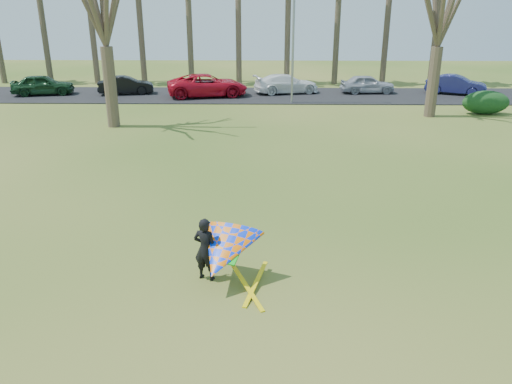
{
  "coord_description": "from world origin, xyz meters",
  "views": [
    {
      "loc": [
        0.27,
        -11.57,
        6.19
      ],
      "look_at": [
        0.0,
        2.0,
        1.1
      ],
      "focal_mm": 35.0,
      "sensor_mm": 36.0,
      "label": 1
    }
  ],
  "objects_px": {
    "streetlight": "(296,34)",
    "car_2": "(207,85)",
    "car_5": "(456,85)",
    "kite_flyer": "(222,252)",
    "car_4": "(367,84)",
    "car_1": "(126,85)",
    "car_0": "(43,85)",
    "car_3": "(286,84)"
  },
  "relations": [
    {
      "from": "car_0",
      "to": "kite_flyer",
      "type": "xyz_separation_m",
      "value": [
        15.23,
        -26.01,
        0.05
      ]
    },
    {
      "from": "car_2",
      "to": "car_5",
      "type": "relative_size",
      "value": 1.35
    },
    {
      "from": "car_5",
      "to": "car_1",
      "type": "bearing_deg",
      "value": 115.84
    },
    {
      "from": "car_2",
      "to": "kite_flyer",
      "type": "bearing_deg",
      "value": 174.32
    },
    {
      "from": "car_0",
      "to": "kite_flyer",
      "type": "bearing_deg",
      "value": -163.49
    },
    {
      "from": "streetlight",
      "to": "car_3",
      "type": "height_order",
      "value": "streetlight"
    },
    {
      "from": "streetlight",
      "to": "car_2",
      "type": "bearing_deg",
      "value": 158.92
    },
    {
      "from": "car_0",
      "to": "car_5",
      "type": "relative_size",
      "value": 1.02
    },
    {
      "from": "car_5",
      "to": "kite_flyer",
      "type": "bearing_deg",
      "value": 175.83
    },
    {
      "from": "car_0",
      "to": "car_1",
      "type": "bearing_deg",
      "value": -99.61
    },
    {
      "from": "car_2",
      "to": "car_5",
      "type": "height_order",
      "value": "car_2"
    },
    {
      "from": "car_1",
      "to": "kite_flyer",
      "type": "xyz_separation_m",
      "value": [
        9.29,
        -26.45,
        0.13
      ]
    },
    {
      "from": "car_0",
      "to": "car_1",
      "type": "relative_size",
      "value": 1.09
    },
    {
      "from": "car_5",
      "to": "kite_flyer",
      "type": "xyz_separation_m",
      "value": [
        -14.9,
        -26.87,
        0.09
      ]
    },
    {
      "from": "car_3",
      "to": "car_4",
      "type": "relative_size",
      "value": 1.21
    },
    {
      "from": "kite_flyer",
      "to": "car_4",
      "type": "bearing_deg",
      "value": 72.64
    },
    {
      "from": "car_5",
      "to": "car_0",
      "type": "bearing_deg",
      "value": 116.48
    },
    {
      "from": "car_3",
      "to": "car_4",
      "type": "height_order",
      "value": "car_3"
    },
    {
      "from": "car_0",
      "to": "streetlight",
      "type": "bearing_deg",
      "value": -112.46
    },
    {
      "from": "car_1",
      "to": "car_5",
      "type": "bearing_deg",
      "value": -101.46
    },
    {
      "from": "car_0",
      "to": "car_3",
      "type": "xyz_separation_m",
      "value": [
        17.72,
        1.07,
        -0.04
      ]
    },
    {
      "from": "car_0",
      "to": "car_5",
      "type": "bearing_deg",
      "value": -102.2
    },
    {
      "from": "streetlight",
      "to": "car_4",
      "type": "relative_size",
      "value": 2.03
    },
    {
      "from": "car_1",
      "to": "car_3",
      "type": "bearing_deg",
      "value": -99.38
    },
    {
      "from": "car_5",
      "to": "streetlight",
      "type": "bearing_deg",
      "value": 131.56
    },
    {
      "from": "car_0",
      "to": "car_4",
      "type": "relative_size",
      "value": 1.09
    },
    {
      "from": "streetlight",
      "to": "kite_flyer",
      "type": "bearing_deg",
      "value": -97.07
    },
    {
      "from": "streetlight",
      "to": "car_0",
      "type": "xyz_separation_m",
      "value": [
        -18.12,
        2.75,
        -3.67
      ]
    },
    {
      "from": "streetlight",
      "to": "car_1",
      "type": "distance_m",
      "value": 13.13
    },
    {
      "from": "kite_flyer",
      "to": "car_5",
      "type": "bearing_deg",
      "value": 61.0
    },
    {
      "from": "streetlight",
      "to": "car_5",
      "type": "bearing_deg",
      "value": 16.72
    },
    {
      "from": "car_4",
      "to": "car_5",
      "type": "height_order",
      "value": "car_5"
    },
    {
      "from": "car_4",
      "to": "streetlight",
      "type": "bearing_deg",
      "value": 121.93
    },
    {
      "from": "car_0",
      "to": "car_2",
      "type": "relative_size",
      "value": 0.76
    },
    {
      "from": "car_0",
      "to": "car_3",
      "type": "bearing_deg",
      "value": -100.37
    },
    {
      "from": "car_4",
      "to": "car_5",
      "type": "xyz_separation_m",
      "value": [
        6.38,
        -0.37,
        0.02
      ]
    },
    {
      "from": "car_2",
      "to": "car_5",
      "type": "xyz_separation_m",
      "value": [
        18.08,
        1.27,
        -0.1
      ]
    },
    {
      "from": "car_2",
      "to": "car_5",
      "type": "distance_m",
      "value": 18.13
    },
    {
      "from": "car_5",
      "to": "kite_flyer",
      "type": "distance_m",
      "value": 30.73
    },
    {
      "from": "streetlight",
      "to": "kite_flyer",
      "type": "relative_size",
      "value": 3.35
    },
    {
      "from": "streetlight",
      "to": "car_5",
      "type": "distance_m",
      "value": 13.08
    },
    {
      "from": "streetlight",
      "to": "car_5",
      "type": "xyz_separation_m",
      "value": [
        12.01,
        3.61,
        -3.71
      ]
    }
  ]
}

